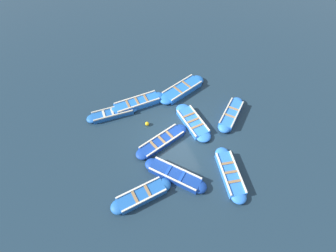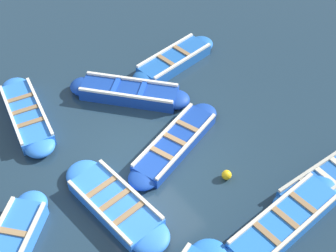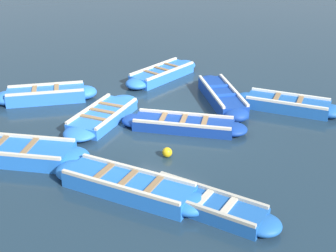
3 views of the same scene
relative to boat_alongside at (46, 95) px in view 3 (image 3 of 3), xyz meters
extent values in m
plane|color=#1C303F|center=(-3.79, -0.42, -0.20)|extent=(120.00, 120.00, 0.00)
cube|color=blue|center=(0.00, 0.00, -0.01)|extent=(2.35, 2.22, 0.39)
ellipsoid|color=blue|center=(-0.90, -0.80, -0.01)|extent=(1.09, 1.08, 0.39)
ellipsoid|color=blue|center=(0.90, 0.80, -0.01)|extent=(1.09, 1.08, 0.39)
cube|color=beige|center=(0.25, -0.28, 0.22)|extent=(1.82, 1.63, 0.07)
cube|color=beige|center=(-0.25, 0.28, 0.22)|extent=(1.82, 1.63, 0.07)
cube|color=#9E7A51|center=(-0.26, -0.23, 0.21)|extent=(0.58, 0.63, 0.04)
cube|color=#9E7A51|center=(0.26, 0.23, 0.21)|extent=(0.58, 0.63, 0.04)
cube|color=#1E59AD|center=(-6.92, 2.76, -0.06)|extent=(2.56, 0.80, 0.29)
ellipsoid|color=#1E59AD|center=(-8.20, 2.78, -0.06)|extent=(0.74, 0.72, 0.29)
ellipsoid|color=#1E59AD|center=(-5.65, 2.75, -0.06)|extent=(0.74, 0.72, 0.29)
cube|color=#B2AD9E|center=(-6.93, 2.42, 0.12)|extent=(2.50, 0.11, 0.07)
cube|color=#B2AD9E|center=(-6.92, 3.11, 0.12)|extent=(2.50, 0.11, 0.07)
cube|color=beige|center=(-7.47, 2.77, 0.10)|extent=(0.15, 0.68, 0.04)
cube|color=beige|center=(-6.92, 2.76, 0.10)|extent=(0.15, 0.68, 0.04)
cube|color=beige|center=(-6.38, 2.76, 0.10)|extent=(0.15, 0.68, 0.04)
cube|color=navy|center=(-4.75, -0.37, -0.06)|extent=(2.87, 1.65, 0.28)
ellipsoid|color=navy|center=(-6.06, -0.81, -0.06)|extent=(0.97, 0.96, 0.28)
ellipsoid|color=navy|center=(-3.45, 0.07, -0.06)|extent=(0.97, 0.96, 0.28)
cube|color=beige|center=(-4.64, -0.72, 0.11)|extent=(2.58, 0.93, 0.07)
cube|color=beige|center=(-4.87, -0.02, 0.11)|extent=(2.58, 0.93, 0.07)
cube|color=olive|center=(-5.31, -0.56, 0.10)|extent=(0.36, 0.73, 0.04)
cube|color=olive|center=(-4.75, -0.37, 0.10)|extent=(0.36, 0.73, 0.04)
cube|color=olive|center=(-4.20, -0.19, 0.10)|extent=(0.36, 0.73, 0.04)
cube|color=navy|center=(-4.86, -2.70, -0.01)|extent=(2.45, 2.63, 0.38)
ellipsoid|color=navy|center=(-5.78, -1.66, -0.01)|extent=(1.06, 1.07, 0.38)
ellipsoid|color=navy|center=(-3.94, -3.75, -0.01)|extent=(1.06, 1.07, 0.38)
cube|color=silver|center=(-5.13, -2.94, 0.21)|extent=(1.86, 2.11, 0.07)
cube|color=silver|center=(-4.59, -2.46, 0.21)|extent=(1.86, 2.11, 0.07)
cube|color=#1947B7|center=(-5.12, -2.41, 0.20)|extent=(0.63, 0.57, 0.04)
cube|color=#1947B7|center=(-4.60, -3.00, 0.20)|extent=(0.63, 0.57, 0.04)
cube|color=blue|center=(-2.48, 0.31, -0.06)|extent=(1.26, 2.45, 0.29)
ellipsoid|color=blue|center=(-2.62, 1.47, -0.06)|extent=(1.03, 1.05, 0.29)
ellipsoid|color=blue|center=(-2.35, -0.86, -0.06)|extent=(1.03, 1.05, 0.29)
cube|color=beige|center=(-2.94, 0.25, 0.13)|extent=(0.34, 2.30, 0.07)
cube|color=beige|center=(-2.03, 0.36, 0.13)|extent=(0.34, 2.30, 0.07)
cube|color=olive|center=(-2.54, 0.80, 0.11)|extent=(0.89, 0.24, 0.04)
cube|color=olive|center=(-2.48, 0.31, 0.11)|extent=(0.89, 0.24, 0.04)
cube|color=olive|center=(-2.43, -0.19, 0.11)|extent=(0.89, 0.24, 0.04)
cube|color=blue|center=(-1.99, 3.19, -0.01)|extent=(3.00, 1.94, 0.37)
ellipsoid|color=blue|center=(-3.31, 2.69, -0.01)|extent=(1.23, 1.21, 0.37)
cube|color=beige|center=(-1.83, 2.75, 0.21)|extent=(2.62, 1.04, 0.07)
cube|color=beige|center=(-2.15, 3.62, 0.21)|extent=(2.62, 1.04, 0.07)
cube|color=olive|center=(-2.36, 3.05, 0.19)|extent=(0.44, 0.88, 0.04)
cube|color=blue|center=(-5.23, 3.02, -0.02)|extent=(2.96, 1.05, 0.36)
ellipsoid|color=blue|center=(-6.68, 2.92, -0.02)|extent=(0.86, 0.84, 0.36)
ellipsoid|color=blue|center=(-3.78, 3.12, -0.02)|extent=(0.86, 0.84, 0.36)
cube|color=beige|center=(-5.20, 2.63, 0.19)|extent=(2.85, 0.27, 0.07)
cube|color=beige|center=(-5.26, 3.41, 0.19)|extent=(2.85, 0.27, 0.07)
cube|color=olive|center=(-5.84, 2.98, 0.18)|extent=(0.19, 0.76, 0.04)
cube|color=olive|center=(-5.23, 3.02, 0.18)|extent=(0.19, 0.76, 0.04)
cube|color=olive|center=(-4.61, 3.06, 0.18)|extent=(0.19, 0.76, 0.04)
cube|color=#1E59AD|center=(-6.84, -3.15, -0.03)|extent=(2.54, 1.16, 0.34)
ellipsoid|color=#1E59AD|center=(-8.05, -3.31, -0.03)|extent=(0.90, 0.88, 0.34)
ellipsoid|color=#1E59AD|center=(-5.63, -2.98, -0.03)|extent=(0.90, 0.88, 0.34)
cube|color=silver|center=(-6.79, -3.53, 0.17)|extent=(2.39, 0.40, 0.07)
cube|color=silver|center=(-6.89, -2.77, 0.17)|extent=(2.39, 0.40, 0.07)
cube|color=olive|center=(-7.18, -3.20, 0.16)|extent=(0.24, 0.75, 0.04)
cube|color=olive|center=(-6.50, -3.10, 0.16)|extent=(0.24, 0.75, 0.04)
cube|color=blue|center=(-2.11, -3.65, -0.03)|extent=(1.31, 2.68, 0.34)
ellipsoid|color=blue|center=(-1.88, -2.39, -0.03)|extent=(0.94, 0.96, 0.34)
ellipsoid|color=blue|center=(-2.33, -4.92, -0.03)|extent=(0.94, 0.96, 0.34)
cube|color=silver|center=(-2.50, -3.58, 0.17)|extent=(0.52, 2.49, 0.07)
cube|color=silver|center=(-1.72, -3.72, 0.17)|extent=(0.52, 2.49, 0.07)
cube|color=olive|center=(-2.01, -3.12, 0.16)|extent=(0.78, 0.27, 0.04)
cube|color=olive|center=(-2.11, -3.65, 0.16)|extent=(0.78, 0.27, 0.04)
cube|color=olive|center=(-2.20, -4.19, 0.16)|extent=(0.78, 0.27, 0.04)
sphere|color=#EAB214|center=(-5.14, 1.20, -0.08)|extent=(0.25, 0.25, 0.25)
camera|label=1|loc=(-7.54, -8.73, 12.34)|focal=28.00mm
camera|label=2|loc=(0.29, 6.07, 8.96)|focal=50.00mm
camera|label=3|loc=(-10.26, 9.96, 5.52)|focal=50.00mm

